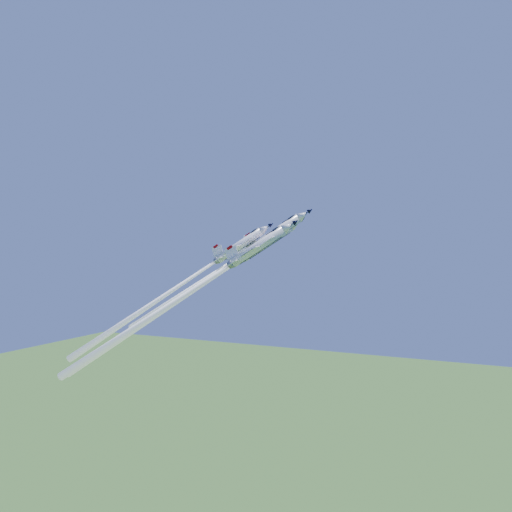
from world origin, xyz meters
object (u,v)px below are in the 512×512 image
at_px(jet_right, 177,300).
at_px(jet_slot, 170,292).
at_px(jet_left, 184,297).
at_px(jet_lead, 222,269).

distance_m(jet_right, jet_slot, 6.86).
bearing_deg(jet_right, jet_left, -163.62).
distance_m(jet_lead, jet_slot, 13.02).
height_order(jet_left, jet_right, jet_left).
bearing_deg(jet_right, jet_slot, -144.19).
bearing_deg(jet_slot, jet_left, -178.08).
bearing_deg(jet_left, jet_right, 16.38).
relative_size(jet_lead, jet_slot, 0.87).
bearing_deg(jet_lead, jet_left, -122.50).
height_order(jet_lead, jet_slot, jet_lead).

